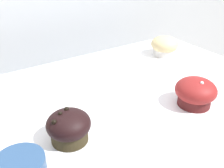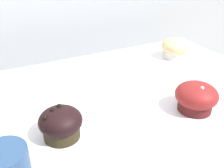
# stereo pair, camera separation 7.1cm
# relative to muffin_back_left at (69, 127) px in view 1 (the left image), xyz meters

# --- Properties ---
(wall_back) EXTENTS (3.20, 0.10, 1.80)m
(wall_back) POSITION_rel_muffin_back_left_xyz_m (0.19, 0.70, -0.06)
(wall_back) COLOR #B2B7BC
(wall_back) RESTS_ON ground
(muffin_back_left) EXTENTS (0.10, 0.10, 0.08)m
(muffin_back_left) POSITION_rel_muffin_back_left_xyz_m (0.00, 0.00, 0.00)
(muffin_back_left) COLOR #2F2715
(muffin_back_left) RESTS_ON display_counter
(muffin_back_right) EXTENTS (0.11, 0.11, 0.08)m
(muffin_back_right) POSITION_rel_muffin_back_left_xyz_m (0.34, -0.05, 0.00)
(muffin_back_right) COLOR #521A1A
(muffin_back_right) RESTS_ON display_counter
(muffin_front_left) EXTENTS (0.10, 0.10, 0.07)m
(muffin_front_left) POSITION_rel_muffin_back_left_xyz_m (0.52, 0.25, 0.00)
(muffin_front_left) COLOR silver
(muffin_front_left) RESTS_ON display_counter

